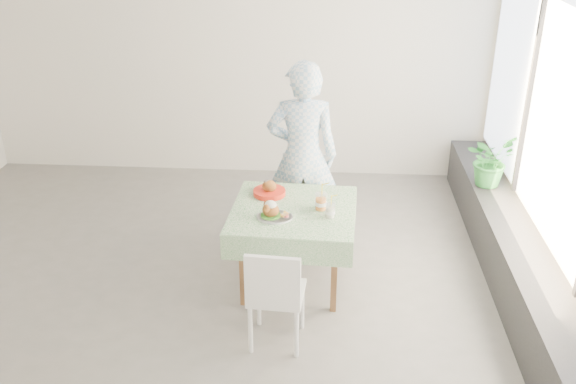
# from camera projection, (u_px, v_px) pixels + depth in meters

# --- Properties ---
(floor) EXTENTS (6.00, 6.00, 0.00)m
(floor) POSITION_uv_depth(u_px,v_px,m) (199.00, 278.00, 5.84)
(floor) COLOR #615F5C
(floor) RESTS_ON ground
(wall_back) EXTENTS (6.00, 0.02, 2.80)m
(wall_back) POSITION_uv_depth(u_px,v_px,m) (233.00, 60.00, 7.50)
(wall_back) COLOR white
(wall_back) RESTS_ON ground
(wall_front) EXTENTS (6.00, 0.02, 2.80)m
(wall_front) POSITION_uv_depth(u_px,v_px,m) (77.00, 316.00, 2.99)
(wall_front) COLOR white
(wall_front) RESTS_ON ground
(wall_right) EXTENTS (0.02, 5.00, 2.80)m
(wall_right) POSITION_uv_depth(u_px,v_px,m) (564.00, 142.00, 5.05)
(wall_right) COLOR white
(wall_right) RESTS_ON ground
(window_pane) EXTENTS (0.01, 4.80, 2.18)m
(window_pane) POSITION_uv_depth(u_px,v_px,m) (566.00, 111.00, 4.95)
(window_pane) COLOR #D1E0F9
(window_pane) RESTS_ON ground
(window_ledge) EXTENTS (0.40, 4.80, 0.50)m
(window_ledge) POSITION_uv_depth(u_px,v_px,m) (516.00, 265.00, 5.56)
(window_ledge) COLOR black
(window_ledge) RESTS_ON ground
(cafe_table) EXTENTS (1.09, 1.09, 0.74)m
(cafe_table) POSITION_uv_depth(u_px,v_px,m) (293.00, 238.00, 5.57)
(cafe_table) COLOR brown
(cafe_table) RESTS_ON ground
(chair_far) EXTENTS (0.43, 0.43, 0.90)m
(chair_far) POSITION_uv_depth(u_px,v_px,m) (303.00, 221.00, 6.25)
(chair_far) COLOR white
(chair_far) RESTS_ON ground
(chair_near) EXTENTS (0.44, 0.44, 0.86)m
(chair_near) POSITION_uv_depth(u_px,v_px,m) (277.00, 313.00, 4.91)
(chair_near) COLOR white
(chair_near) RESTS_ON ground
(diner) EXTENTS (0.70, 0.48, 1.85)m
(diner) POSITION_uv_depth(u_px,v_px,m) (302.00, 156.00, 6.05)
(diner) COLOR #84B0D3
(diner) RESTS_ON ground
(main_dish) EXTENTS (0.30, 0.30, 0.15)m
(main_dish) POSITION_uv_depth(u_px,v_px,m) (273.00, 212.00, 5.28)
(main_dish) COLOR white
(main_dish) RESTS_ON cafe_table
(juice_cup_orange) EXTENTS (0.10, 0.10, 0.29)m
(juice_cup_orange) POSITION_uv_depth(u_px,v_px,m) (321.00, 202.00, 5.41)
(juice_cup_orange) COLOR white
(juice_cup_orange) RESTS_ON cafe_table
(juice_cup_lemonade) EXTENTS (0.09, 0.09, 0.24)m
(juice_cup_lemonade) POSITION_uv_depth(u_px,v_px,m) (330.00, 211.00, 5.29)
(juice_cup_lemonade) COLOR white
(juice_cup_lemonade) RESTS_ON cafe_table
(second_dish) EXTENTS (0.29, 0.29, 0.14)m
(second_dish) POSITION_uv_depth(u_px,v_px,m) (269.00, 191.00, 5.69)
(second_dish) COLOR red
(second_dish) RESTS_ON cafe_table
(potted_plant) EXTENTS (0.64, 0.63, 0.54)m
(potted_plant) POSITION_uv_depth(u_px,v_px,m) (490.00, 160.00, 6.38)
(potted_plant) COLOR #277630
(potted_plant) RESTS_ON window_ledge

